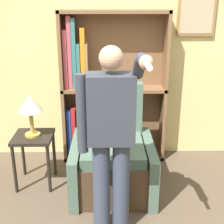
{
  "coord_description": "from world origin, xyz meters",
  "views": [
    {
      "loc": [
        -0.21,
        -1.95,
        2.02
      ],
      "look_at": [
        -0.16,
        0.75,
        1.05
      ],
      "focal_mm": 50.0,
      "sensor_mm": 36.0,
      "label": 1
    }
  ],
  "objects_px": {
    "armchair": "(113,158)",
    "table_lamp": "(30,105)",
    "bookcase": "(100,93)",
    "person_standing": "(111,135)",
    "side_table": "(34,144)"
  },
  "relations": [
    {
      "from": "armchair",
      "to": "table_lamp",
      "type": "height_order",
      "value": "armchair"
    },
    {
      "from": "bookcase",
      "to": "table_lamp",
      "type": "height_order",
      "value": "bookcase"
    },
    {
      "from": "table_lamp",
      "to": "armchair",
      "type": "bearing_deg",
      "value": -5.17
    },
    {
      "from": "armchair",
      "to": "person_standing",
      "type": "height_order",
      "value": "person_standing"
    },
    {
      "from": "person_standing",
      "to": "side_table",
      "type": "relative_size",
      "value": 2.83
    },
    {
      "from": "bookcase",
      "to": "armchair",
      "type": "distance_m",
      "value": 0.91
    },
    {
      "from": "bookcase",
      "to": "side_table",
      "type": "height_order",
      "value": "bookcase"
    },
    {
      "from": "bookcase",
      "to": "armchair",
      "type": "bearing_deg",
      "value": -78.44
    },
    {
      "from": "bookcase",
      "to": "side_table",
      "type": "xyz_separation_m",
      "value": [
        -0.73,
        -0.65,
        -0.4
      ]
    },
    {
      "from": "armchair",
      "to": "person_standing",
      "type": "bearing_deg",
      "value": -92.19
    },
    {
      "from": "bookcase",
      "to": "person_standing",
      "type": "distance_m",
      "value": 1.46
    },
    {
      "from": "bookcase",
      "to": "table_lamp",
      "type": "distance_m",
      "value": 0.98
    },
    {
      "from": "person_standing",
      "to": "bookcase",
      "type": "bearing_deg",
      "value": 94.74
    },
    {
      "from": "table_lamp",
      "to": "bookcase",
      "type": "bearing_deg",
      "value": 41.41
    },
    {
      "from": "armchair",
      "to": "table_lamp",
      "type": "relative_size",
      "value": 2.42
    }
  ]
}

